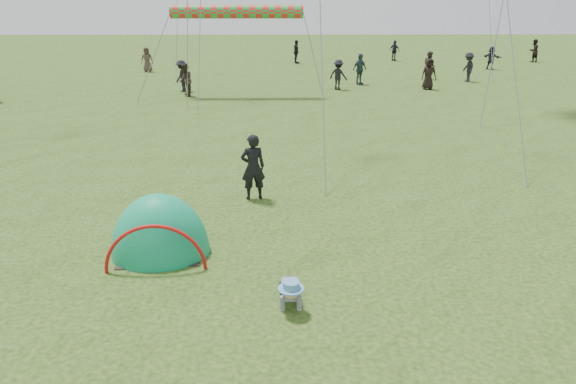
{
  "coord_description": "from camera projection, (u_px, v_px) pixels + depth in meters",
  "views": [
    {
      "loc": [
        0.01,
        -6.78,
        4.57
      ],
      "look_at": [
        0.13,
        2.76,
        1.0
      ],
      "focal_mm": 32.0,
      "sensor_mm": 36.0,
      "label": 1
    }
  ],
  "objects": [
    {
      "name": "popup_tent",
      "position": [
        162.0,
        253.0,
        9.89
      ],
      "size": [
        1.98,
        1.68,
        2.41
      ],
      "primitive_type": "ellipsoid",
      "rotation": [
        0.0,
        0.0,
        0.08
      ],
      "color": "#198948",
      "rests_on": "ground"
    },
    {
      "name": "crowd_person_2",
      "position": [
        360.0,
        69.0,
        29.41
      ],
      "size": [
        1.07,
        0.96,
        1.74
      ],
      "primitive_type": "imported",
      "rotation": [
        0.0,
        0.0,
        0.65
      ],
      "color": "#2D4047",
      "rests_on": "ground"
    },
    {
      "name": "crowd_person_14",
      "position": [
        296.0,
        52.0,
        39.43
      ],
      "size": [
        0.62,
        1.08,
        1.74
      ],
      "primitive_type": "imported",
      "rotation": [
        0.0,
        0.0,
        1.77
      ],
      "color": "black",
      "rests_on": "ground"
    },
    {
      "name": "crowd_person_13",
      "position": [
        186.0,
        80.0,
        25.75
      ],
      "size": [
        0.82,
        0.94,
        1.64
      ],
      "primitive_type": "imported",
      "rotation": [
        0.0,
        0.0,
        5.0
      ],
      "color": "#382C22",
      "rests_on": "ground"
    },
    {
      "name": "crowd_person_11",
      "position": [
        491.0,
        58.0,
        35.96
      ],
      "size": [
        1.17,
        1.49,
        1.58
      ],
      "primitive_type": "imported",
      "rotation": [
        0.0,
        0.0,
        2.12
      ],
      "color": "#1C2233",
      "rests_on": "ground"
    },
    {
      "name": "crowd_person_15",
      "position": [
        468.0,
        67.0,
        30.51
      ],
      "size": [
        0.7,
        1.14,
        1.7
      ],
      "primitive_type": "imported",
      "rotation": [
        0.0,
        0.0,
        4.78
      ],
      "color": "black",
      "rests_on": "ground"
    },
    {
      "name": "standing_adult",
      "position": [
        253.0,
        167.0,
        12.33
      ],
      "size": [
        0.66,
        0.51,
        1.62
      ],
      "primitive_type": "imported",
      "rotation": [
        0.0,
        0.0,
        3.37
      ],
      "color": "black",
      "rests_on": "ground"
    },
    {
      "name": "crowd_person_1",
      "position": [
        534.0,
        51.0,
        40.29
      ],
      "size": [
        1.03,
        0.93,
        1.73
      ],
      "primitive_type": "imported",
      "rotation": [
        0.0,
        0.0,
        3.54
      ],
      "color": "black",
      "rests_on": "ground"
    },
    {
      "name": "crowd_person_10",
      "position": [
        429.0,
        74.0,
        27.84
      ],
      "size": [
        0.83,
        0.56,
        1.65
      ],
      "primitive_type": "imported",
      "rotation": [
        0.0,
        0.0,
        0.04
      ],
      "color": "black",
      "rests_on": "ground"
    },
    {
      "name": "crowd_person_7",
      "position": [
        429.0,
        65.0,
        31.53
      ],
      "size": [
        0.72,
        0.88,
        1.67
      ],
      "primitive_type": "imported",
      "rotation": [
        0.0,
        0.0,
        1.68
      ],
      "color": "#3E332E",
      "rests_on": "ground"
    },
    {
      "name": "crowd_person_8",
      "position": [
        395.0,
        51.0,
        41.14
      ],
      "size": [
        0.92,
        0.95,
        1.59
      ],
      "primitive_type": "imported",
      "rotation": [
        0.0,
        0.0,
        2.33
      ],
      "color": "#1A202E",
      "rests_on": "ground"
    },
    {
      "name": "crawling_toddler",
      "position": [
        290.0,
        290.0,
        8.1
      ],
      "size": [
        0.56,
        0.77,
        0.57
      ],
      "primitive_type": null,
      "rotation": [
        0.0,
        0.0,
        0.06
      ],
      "color": "black",
      "rests_on": "ground"
    },
    {
      "name": "rainbow_tube_kite",
      "position": [
        237.0,
        12.0,
        24.86
      ],
      "size": [
        6.44,
        0.64,
        0.64
      ],
      "primitive_type": "cylinder",
      "rotation": [
        0.0,
        1.57,
        0.0
      ],
      "color": "red"
    },
    {
      "name": "crowd_person_9",
      "position": [
        182.0,
        76.0,
        27.22
      ],
      "size": [
        0.89,
        1.19,
        1.63
      ],
      "primitive_type": "imported",
      "rotation": [
        0.0,
        0.0,
        4.41
      ],
      "color": "black",
      "rests_on": "ground"
    },
    {
      "name": "ground",
      "position": [
        282.0,
        315.0,
        7.95
      ],
      "size": [
        140.0,
        140.0,
        0.0
      ],
      "primitive_type": "plane",
      "color": "#16360B"
    },
    {
      "name": "crowd_person_4",
      "position": [
        147.0,
        60.0,
        34.75
      ],
      "size": [
        0.84,
        0.58,
        1.63
      ],
      "primitive_type": "imported",
      "rotation": [
        0.0,
        0.0,
        0.08
      ],
      "color": "#43352B",
      "rests_on": "ground"
    },
    {
      "name": "crowd_person_3",
      "position": [
        338.0,
        75.0,
        27.79
      ],
      "size": [
        1.18,
        1.05,
        1.59
      ],
      "primitive_type": "imported",
      "rotation": [
        0.0,
        0.0,
        2.57
      ],
      "color": "black",
      "rests_on": "ground"
    }
  ]
}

